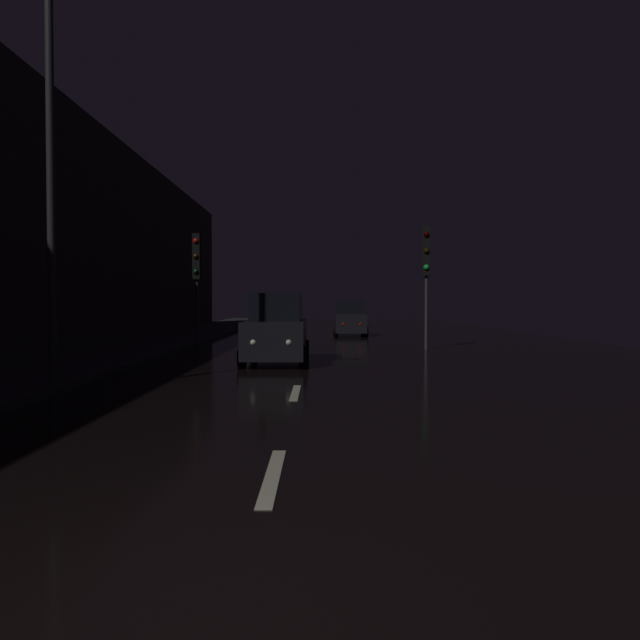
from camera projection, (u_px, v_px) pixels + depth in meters
ground at (306, 344)px, 28.08m from camera, size 26.27×84.00×0.02m
sidewalk_left at (151, 342)px, 28.05m from camera, size 4.40×84.00×0.15m
building_facade_left at (59, 225)px, 24.41m from camera, size 0.80×63.00×9.70m
lane_centerline at (297, 378)px, 15.11m from camera, size 0.16×17.84×0.01m
traffic_light_far_right at (424, 261)px, 24.39m from camera, size 0.36×0.48×4.78m
traffic_light_far_left at (194, 265)px, 26.11m from camera, size 0.32×0.47×4.70m
streetlamp_overhead at (68, 122)px, 12.37m from camera, size 1.70×0.44×8.29m
car_approaching_headlights at (273, 331)px, 19.02m from camera, size 1.93×4.18×2.11m
car_distant_taillights at (347, 319)px, 34.97m from camera, size 1.81×3.93×1.98m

